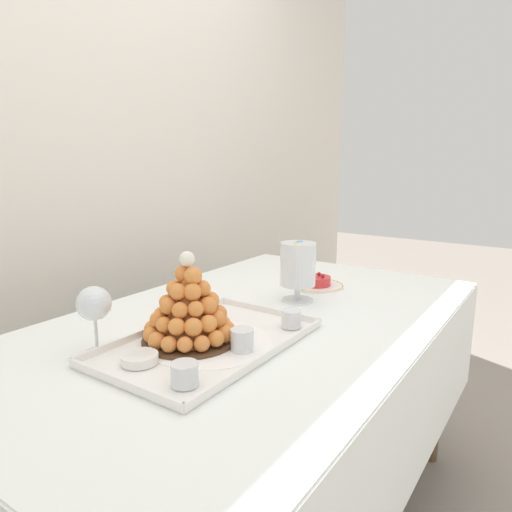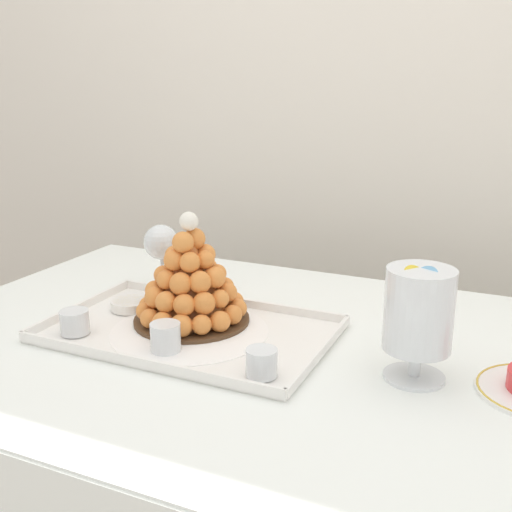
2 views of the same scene
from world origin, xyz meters
name	(u,v)px [view 2 (image 2 of 2)]	position (x,y,z in m)	size (l,w,h in m)	color
backdrop_wall	(407,76)	(0.00, 0.86, 1.25)	(4.80, 0.10, 2.50)	silver
buffet_table	(298,398)	(0.00, 0.00, 0.64)	(1.63, 0.98, 0.74)	brown
serving_tray	(190,332)	(-0.23, -0.03, 0.75)	(0.57, 0.36, 0.02)	white
croquembouche	(191,282)	(-0.25, 0.02, 0.84)	(0.24, 0.24, 0.24)	#4C331E
dessert_cup_left	(75,323)	(-0.43, -0.13, 0.77)	(0.06, 0.06, 0.05)	silver
dessert_cup_mid_left	(166,338)	(-0.22, -0.13, 0.78)	(0.06, 0.06, 0.05)	silver
dessert_cup_centre	(261,363)	(-0.01, -0.14, 0.77)	(0.05, 0.05, 0.05)	silver
creme_brulee_ramekin	(130,304)	(-0.41, 0.03, 0.76)	(0.09, 0.09, 0.02)	white
macaron_goblet	(419,312)	(0.22, -0.03, 0.87)	(0.12, 0.12, 0.21)	white
wine_glass	(161,244)	(-0.42, 0.17, 0.87)	(0.08, 0.08, 0.17)	silver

